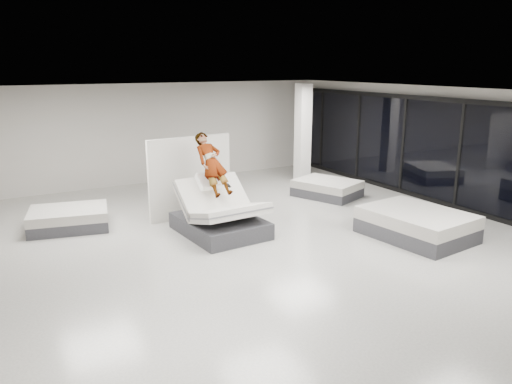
# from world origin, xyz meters

# --- Properties ---
(room) EXTENTS (14.00, 14.04, 3.20)m
(room) POSITION_xyz_m (0.00, 0.00, 1.60)
(room) COLOR beige
(room) RESTS_ON ground
(hero_bed) EXTENTS (1.73, 2.22, 1.36)m
(hero_bed) POSITION_xyz_m (-0.50, 1.23, 0.42)
(hero_bed) COLOR #3B3B40
(hero_bed) RESTS_ON floor
(person) EXTENTS (0.70, 1.56, 1.34)m
(person) POSITION_xyz_m (-0.52, 1.56, 1.31)
(person) COLOR slate
(person) RESTS_ON hero_bed
(remote) EXTENTS (0.06, 0.14, 0.08)m
(remote) POSITION_xyz_m (-0.28, 1.23, 1.11)
(remote) COLOR black
(remote) RESTS_ON person
(divider_panel) EXTENTS (2.25, 0.32, 2.05)m
(divider_panel) POSITION_xyz_m (-0.56, 2.82, 1.02)
(divider_panel) COLOR white
(divider_panel) RESTS_ON floor
(flat_bed_right_far) EXTENTS (1.86, 2.11, 0.48)m
(flat_bed_right_far) POSITION_xyz_m (3.67, 2.72, 0.24)
(flat_bed_right_far) COLOR #3B3B40
(flat_bed_right_far) RESTS_ON floor
(flat_bed_right_near) EXTENTS (1.90, 2.40, 0.61)m
(flat_bed_right_near) POSITION_xyz_m (3.21, -1.15, 0.31)
(flat_bed_right_near) COLOR #3B3B40
(flat_bed_right_near) RESTS_ON floor
(flat_bed_left_far) EXTENTS (1.99, 1.65, 0.48)m
(flat_bed_left_far) POSITION_xyz_m (-3.46, 3.33, 0.24)
(flat_bed_left_far) COLOR #3B3B40
(flat_bed_left_far) RESTS_ON floor
(column) EXTENTS (0.40, 0.40, 3.20)m
(column) POSITION_xyz_m (4.00, 4.50, 1.60)
(column) COLOR white
(column) RESTS_ON floor
(storefront_glazing) EXTENTS (0.12, 13.40, 2.92)m
(storefront_glazing) POSITION_xyz_m (5.90, 0.00, 1.45)
(storefront_glazing) COLOR black
(storefront_glazing) RESTS_ON floor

